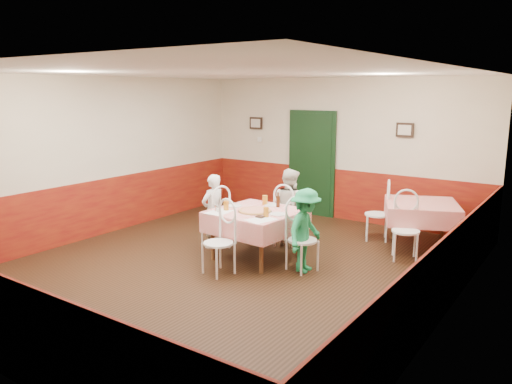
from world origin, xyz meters
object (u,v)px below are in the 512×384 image
Objects in this scene: glass_a at (226,205)px; wallet at (260,217)px; chair_near at (218,243)px; beer_bottle at (278,200)px; chair_second_a at (377,214)px; chair_second_b at (406,231)px; pizza at (255,211)px; chair_far at (288,219)px; chair_left at (216,221)px; glass_c at (265,200)px; diner_far at (290,207)px; main_table at (256,235)px; chair_right at (302,240)px; second_table at (420,225)px; diner_left at (213,211)px; diner_right at (306,231)px; glass_b at (266,212)px.

glass_a is 1.35× the size of wallet.
beer_bottle reaches higher than chair_near.
chair_second_b is at bearing 22.03° from chair_second_a.
chair_far is at bearing 87.96° from pizza.
chair_left is 2.80m from chair_second_a.
diner_far is at bearing 71.88° from glass_c.
chair_right reaches higher than main_table.
chair_far is at bearing 99.42° from diner_far.
main_table is at bearing -169.61° from chair_second_b.
chair_second_a is at bearing 9.48° from chair_right.
diner_far is (-1.85, -1.11, 0.27)m from second_table.
chair_near is 1.33m from beer_bottle.
beer_bottle is at bearing 93.46° from chair_near.
diner_left is at bearing 149.77° from glass_a.
second_table is at bearing 58.83° from wallet.
glass_a reaches higher than chair_right.
main_table is at bearing 98.98° from chair_near.
diner_far is at bearing 87.87° from pizza.
diner_left is (-0.84, 0.91, 0.16)m from chair_near.
chair_second_a is 1.95m from beer_bottle.
chair_far is (-1.86, -1.16, 0.08)m from second_table.
chair_left is 0.17m from diner_left.
glass_a is 0.70m from glass_c.
chair_second_b is at bearing -174.28° from chair_far.
chair_far is at bearing 147.70° from chair_left.
chair_right is 1.25m from diner_far.
pizza is at bearing 87.57° from diner_right.
pizza is 2.26× the size of beer_bottle.
chair_second_b is 2.22m from glass_c.
beer_bottle is (0.12, 0.46, 0.09)m from pizza.
diner_far reaches higher than beer_bottle.
chair_near reaches higher than pizza.
chair_far is 0.61m from glass_c.
glass_a is (-0.45, -1.08, 0.38)m from chair_far.
second_table is 2.86m from wallet.
chair_left and chair_second_a have the same top height.
chair_near is 0.80m from glass_a.
glass_b is (-1.57, -2.24, 0.46)m from second_table.
beer_bottle is (1.00, 0.34, 0.42)m from chair_left.
diner_far is (-0.79, 0.95, 0.20)m from chair_right.
chair_second_a is (1.16, 2.01, 0.08)m from main_table.
glass_a is (-1.24, -0.18, 0.38)m from chair_right.
chair_left reaches higher than main_table.
chair_far is 1.23m from glass_a.
chair_far is at bearing 104.72° from glass_b.
glass_a is at bearing -114.32° from glass_c.
chair_second_b is 6.05× the size of glass_a.
diner_right is (0.84, -0.91, 0.16)m from chair_far.
glass_b is 0.93× the size of glass_c.
glass_c is 0.25m from beer_bottle.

